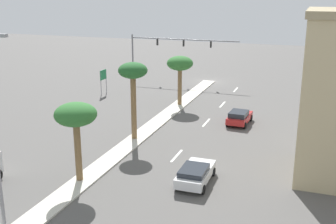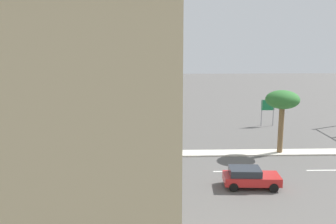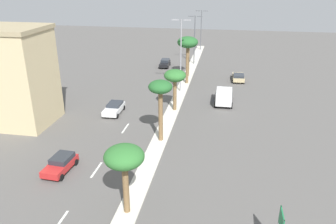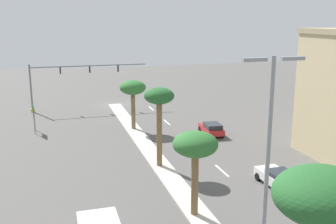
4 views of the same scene
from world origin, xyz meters
TOP-DOWN VIEW (x-y plane):
  - ground_plane at (0.00, 31.88)m, footprint 160.00×160.00m
  - lane_stripe_front at (-4.80, 12.28)m, footprint 0.20×2.80m
  - lane_stripe_near at (-4.80, 19.88)m, footprint 0.20×2.80m
  - lane_stripe_rear at (-4.80, 29.52)m, footprint 0.20×2.80m
  - directional_road_sign at (11.19, 12.27)m, footprint 0.10×1.61m
  - commercial_building at (-21.19, 29.04)m, footprint 14.15×7.41m
  - palm_tree_right at (-0.06, 14.37)m, footprint 3.06×3.06m
  - palm_tree_inboard at (0.16, 27.03)m, footprint 2.61×2.61m
  - palm_tree_front at (0.27, 36.40)m, footprint 2.97×2.97m
  - sedan_red_leading at (-8.08, 19.17)m, footprint 2.20×4.08m
  - sedan_white_outboard at (-7.69, 33.92)m, footprint 2.12×4.35m
  - box_truck at (6.90, 40.34)m, footprint 2.51×5.37m

SIDE VIEW (x-z plane):
  - ground_plane at x=0.00m, z-range 0.00..0.00m
  - lane_stripe_front at x=-4.80m, z-range 0.00..0.01m
  - lane_stripe_near at x=-4.80m, z-range 0.00..0.01m
  - lane_stripe_rear at x=-4.80m, z-range 0.00..0.01m
  - sedan_white_outboard at x=-7.69m, z-range 0.07..1.42m
  - sedan_red_leading at x=-8.08m, z-range 0.05..1.47m
  - box_truck at x=6.90m, z-range 0.17..2.24m
  - directional_road_sign at x=11.19m, z-range 0.69..3.89m
  - palm_tree_front at x=0.27m, z-range 1.99..7.71m
  - palm_tree_right at x=-0.06m, z-range 2.00..7.79m
  - palm_tree_inboard at x=0.16m, z-range 2.49..9.54m
  - commercial_building at x=-21.19m, z-range 0.02..12.04m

